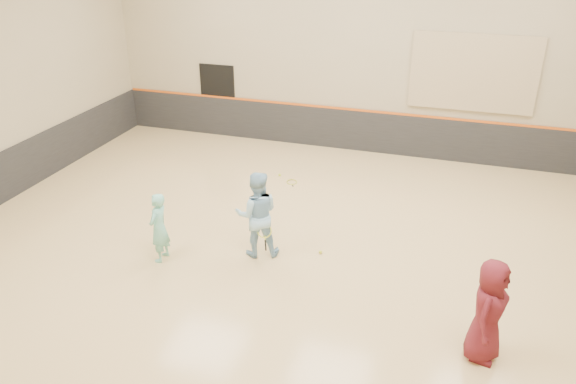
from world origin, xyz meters
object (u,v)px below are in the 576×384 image
(girl, at_px, (159,228))
(instructor, at_px, (257,214))
(spare_racket, at_px, (292,181))
(young_man, at_px, (488,311))

(girl, xyz_separation_m, instructor, (1.74, 0.78, 0.18))
(girl, height_order, instructor, instructor)
(girl, bearing_deg, spare_racket, 162.12)
(instructor, height_order, young_man, instructor)
(girl, relative_size, instructor, 0.80)
(instructor, height_order, spare_racket, instructor)
(young_man, relative_size, spare_racket, 2.81)
(girl, relative_size, spare_racket, 2.36)
(girl, relative_size, young_man, 0.84)
(girl, bearing_deg, instructor, 114.11)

